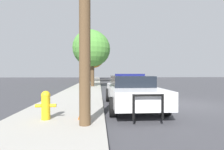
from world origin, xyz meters
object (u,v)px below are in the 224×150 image
object	(u,v)px
police_car	(131,90)
traffic_light	(96,59)
tree_sidewalk_far	(93,56)
traffic_cone	(84,110)
tree_sidewalk_mid	(91,48)
car_background_oncoming	(134,77)
tree_sidewalk_near	(93,49)
fire_hydrant	(46,104)

from	to	relation	value
police_car	traffic_light	size ratio (longest dim) A/B	1.08
tree_sidewalk_far	traffic_cone	distance (m)	38.50
tree_sidewalk_mid	tree_sidewalk_far	xyz separation A→B (m)	(-0.17, 14.06, 0.06)
police_car	tree_sidewalk_mid	distance (m)	22.41
traffic_light	car_background_oncoming	world-z (taller)	traffic_light
police_car	tree_sidewalk_near	xyz separation A→B (m)	(-2.07, 10.64, 3.27)
traffic_light	car_background_oncoming	distance (m)	9.46
police_car	tree_sidewalk_near	world-z (taller)	tree_sidewalk_near
car_background_oncoming	traffic_cone	bearing A→B (deg)	78.12
car_background_oncoming	tree_sidewalk_far	xyz separation A→B (m)	(-8.02, 11.67, 5.05)
traffic_light	tree_sidewalk_mid	distance (m)	4.11
fire_hydrant	traffic_light	xyz separation A→B (m)	(1.14, 20.61, 3.07)
tree_sidewalk_mid	traffic_cone	distance (m)	24.65
fire_hydrant	tree_sidewalk_far	distance (m)	38.44
fire_hydrant	police_car	bearing A→B (deg)	38.57
car_background_oncoming	traffic_cone	size ratio (longest dim) A/B	9.15
tree_sidewalk_near	tree_sidewalk_mid	bearing A→B (deg)	93.71
traffic_light	tree_sidewalk_near	bearing A→B (deg)	-91.88
tree_sidewalk_near	tree_sidewalk_far	bearing A→B (deg)	92.03
traffic_light	fire_hydrant	bearing A→B (deg)	-93.17
fire_hydrant	car_background_oncoming	size ratio (longest dim) A/B	0.18
tree_sidewalk_far	fire_hydrant	bearing A→B (deg)	-90.00
car_background_oncoming	tree_sidewalk_mid	distance (m)	9.60
police_car	traffic_cone	bearing A→B (deg)	52.39
traffic_light	tree_sidewalk_far	distance (m)	17.64
police_car	car_background_oncoming	bearing A→B (deg)	-101.67
tree_sidewalk_far	traffic_cone	size ratio (longest dim) A/B	16.67
police_car	car_background_oncoming	distance (m)	24.58
traffic_cone	tree_sidewalk_mid	bearing A→B (deg)	92.23
car_background_oncoming	tree_sidewalk_near	bearing A→B (deg)	64.78
tree_sidewalk_far	traffic_light	bearing A→B (deg)	-86.27
fire_hydrant	car_background_oncoming	distance (m)	27.61
traffic_light	tree_sidewalk_near	size ratio (longest dim) A/B	0.88
fire_hydrant	tree_sidewalk_mid	xyz separation A→B (m)	(0.18, 24.03, 5.14)
police_car	traffic_light	xyz separation A→B (m)	(-1.82, 18.25, 2.90)
police_car	traffic_cone	size ratio (longest dim) A/B	10.38
traffic_light	traffic_cone	xyz separation A→B (m)	(-0.03, -20.63, -3.26)
tree_sidewalk_mid	traffic_cone	size ratio (longest dim) A/B	16.50
fire_hydrant	tree_sidewalk_far	bearing A→B (deg)	90.00
car_background_oncoming	tree_sidewalk_near	size ratio (longest dim) A/B	0.83
police_car	tree_sidewalk_far	distance (m)	36.20
tree_sidewalk_near	car_background_oncoming	bearing A→B (deg)	62.01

